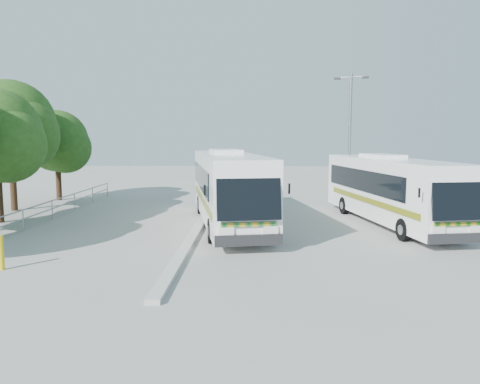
{
  "coord_description": "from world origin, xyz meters",
  "views": [
    {
      "loc": [
        0.21,
        -17.13,
        4.17
      ],
      "look_at": [
        -0.36,
        2.3,
        1.87
      ],
      "focal_mm": 35.0,
      "sensor_mm": 36.0,
      "label": 1
    }
  ],
  "objects_px": {
    "tree_far_e": "(58,141)",
    "coach_adjacent": "(390,188)",
    "bollard": "(2,253)",
    "lamppost": "(350,136)",
    "tree_far_d": "(11,125)",
    "coach_main": "(228,186)"
  },
  "relations": [
    {
      "from": "tree_far_e",
      "to": "coach_adjacent",
      "type": "xyz_separation_m",
      "value": [
        19.33,
        -8.09,
        -2.16
      ]
    },
    {
      "from": "coach_adjacent",
      "to": "bollard",
      "type": "height_order",
      "value": "coach_adjacent"
    },
    {
      "from": "coach_adjacent",
      "to": "lamppost",
      "type": "distance_m",
      "value": 4.99
    },
    {
      "from": "tree_far_d",
      "to": "bollard",
      "type": "height_order",
      "value": "tree_far_d"
    },
    {
      "from": "tree_far_d",
      "to": "lamppost",
      "type": "distance_m",
      "value": 18.92
    },
    {
      "from": "coach_main",
      "to": "coach_adjacent",
      "type": "xyz_separation_m",
      "value": [
        7.7,
        0.33,
        -0.12
      ]
    },
    {
      "from": "tree_far_e",
      "to": "coach_main",
      "type": "relative_size",
      "value": 0.48
    },
    {
      "from": "tree_far_e",
      "to": "coach_main",
      "type": "distance_m",
      "value": 14.5
    },
    {
      "from": "tree_far_d",
      "to": "bollard",
      "type": "relative_size",
      "value": 6.71
    },
    {
      "from": "lamppost",
      "to": "bollard",
      "type": "relative_size",
      "value": 7.0
    },
    {
      "from": "tree_far_d",
      "to": "lamppost",
      "type": "xyz_separation_m",
      "value": [
        18.9,
        0.59,
        -0.6
      ]
    },
    {
      "from": "tree_far_d",
      "to": "lamppost",
      "type": "height_order",
      "value": "lamppost"
    },
    {
      "from": "tree_far_e",
      "to": "bollard",
      "type": "height_order",
      "value": "tree_far_e"
    },
    {
      "from": "lamppost",
      "to": "coach_main",
      "type": "bearing_deg",
      "value": -126.88
    },
    {
      "from": "tree_far_d",
      "to": "coach_main",
      "type": "height_order",
      "value": "tree_far_d"
    },
    {
      "from": "coach_adjacent",
      "to": "coach_main",
      "type": "bearing_deg",
      "value": 173.02
    },
    {
      "from": "coach_main",
      "to": "lamppost",
      "type": "bearing_deg",
      "value": 24.31
    },
    {
      "from": "tree_far_e",
      "to": "lamppost",
      "type": "distance_m",
      "value": 18.64
    },
    {
      "from": "coach_main",
      "to": "bollard",
      "type": "distance_m",
      "value": 10.43
    },
    {
      "from": "coach_main",
      "to": "bollard",
      "type": "xyz_separation_m",
      "value": [
        -6.71,
        -7.88,
        -1.3
      ]
    },
    {
      "from": "coach_main",
      "to": "lamppost",
      "type": "height_order",
      "value": "lamppost"
    },
    {
      "from": "tree_far_e",
      "to": "bollard",
      "type": "bearing_deg",
      "value": -73.2
    }
  ]
}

